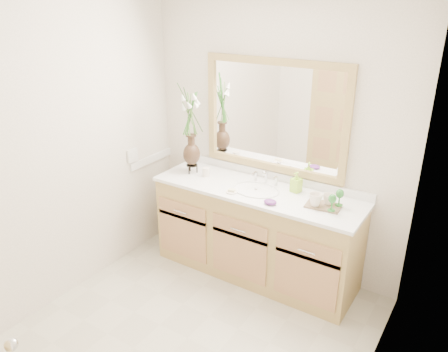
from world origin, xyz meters
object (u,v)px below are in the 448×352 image
Objects in this scene: soap_bottle at (296,183)px; tray at (323,206)px; flower_vase at (191,119)px; tumbler at (206,172)px.

tray is at bearing -13.54° from soap_bottle.
flower_vase is at bearing -160.33° from soap_bottle.
soap_bottle is at bearing 9.15° from tumbler.
tray is at bearing -0.55° from tumbler.
tumbler reaches higher than tray.
tumbler is at bearing -158.65° from soap_bottle.
tray is (1.12, -0.01, -0.04)m from tumbler.
tumbler is at bearing -1.14° from flower_vase.
tumbler is (0.16, -0.00, -0.47)m from flower_vase.
flower_vase is at bearing 173.39° from tray.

